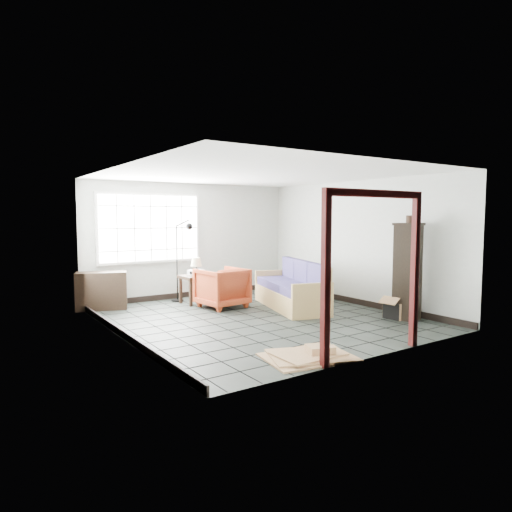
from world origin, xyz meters
TOP-DOWN VIEW (x-y plane):
  - ground at (0.00, 0.00)m, footprint 5.50×5.50m
  - room_shell at (0.00, 0.03)m, footprint 5.02×5.52m
  - window_panel at (-1.00, 2.70)m, footprint 2.32×0.08m
  - doorway_trim at (0.00, -2.70)m, footprint 1.80×0.08m
  - futon_sofa at (1.14, 0.40)m, footprint 1.38×2.30m
  - armchair at (-0.05, 1.25)m, footprint 0.96×0.91m
  - side_table at (-0.34, 1.91)m, footprint 0.58×0.58m
  - table_lamp at (-0.26, 1.99)m, footprint 0.30×0.30m
  - projector at (-0.26, 1.99)m, footprint 0.37×0.34m
  - floor_lamp at (-0.41, 2.33)m, footprint 0.48×0.40m
  - console_shelf at (-2.15, 2.40)m, footprint 1.04×0.68m
  - tall_shelf at (2.15, -1.58)m, footprint 0.49×0.56m
  - pot at (2.13, -1.64)m, footprint 0.22×0.22m
  - open_box at (2.15, -1.40)m, footprint 0.75×0.39m
  - cardboard_pile at (-0.76, -2.32)m, footprint 1.28×1.07m

SIDE VIEW (x-z plane):
  - ground at x=0.00m, z-range 0.00..0.00m
  - cardboard_pile at x=-0.76m, z-range -0.04..0.13m
  - open_box at x=2.15m, z-range -0.06..0.36m
  - futon_sofa at x=1.14m, z-range -0.13..0.83m
  - console_shelf at x=-2.15m, z-range 0.00..0.75m
  - armchair at x=-0.05m, z-range 0.00..0.90m
  - side_table at x=-0.34m, z-range 0.20..0.80m
  - projector at x=-0.26m, z-range 0.61..0.72m
  - table_lamp at x=-0.26m, z-range 0.68..1.05m
  - tall_shelf at x=2.15m, z-range 0.02..1.75m
  - floor_lamp at x=-0.41m, z-range 0.06..1.85m
  - doorway_trim at x=0.00m, z-range 0.28..2.48m
  - window_panel at x=-1.00m, z-range 0.84..2.36m
  - room_shell at x=0.00m, z-range 0.37..2.98m
  - pot at x=2.13m, z-range 1.74..1.87m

